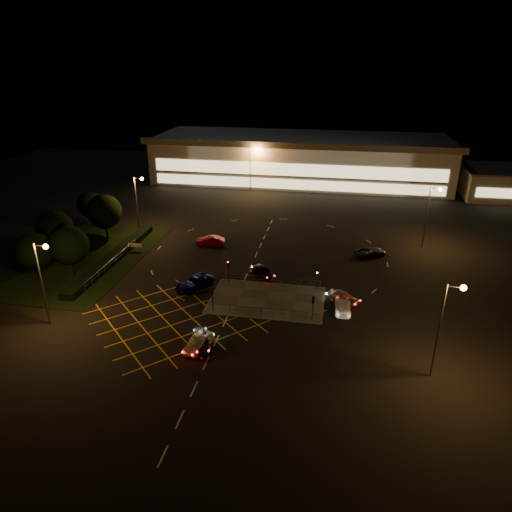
% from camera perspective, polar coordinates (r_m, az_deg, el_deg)
% --- Properties ---
extents(ground, '(180.00, 180.00, 0.00)m').
position_cam_1_polar(ground, '(60.42, -0.19, -4.46)').
color(ground, black).
rests_on(ground, ground).
extents(pedestrian_island, '(14.00, 9.00, 0.12)m').
position_cam_1_polar(pedestrian_island, '(58.36, 1.39, -5.48)').
color(pedestrian_island, '#4C4944').
rests_on(pedestrian_island, ground).
extents(grass_verge, '(18.00, 30.00, 0.08)m').
position_cam_1_polar(grass_verge, '(75.17, -20.76, -0.21)').
color(grass_verge, black).
rests_on(grass_verge, ground).
extents(hedge, '(2.00, 26.00, 1.00)m').
position_cam_1_polar(hedge, '(72.60, -17.42, -0.17)').
color(hedge, black).
rests_on(hedge, ground).
extents(supermarket, '(72.00, 26.50, 10.50)m').
position_cam_1_polar(supermarket, '(117.10, 5.53, 12.09)').
color(supermarket, beige).
rests_on(supermarket, ground).
extents(retail_unit_a, '(18.80, 14.80, 6.35)m').
position_cam_1_polar(retail_unit_a, '(115.15, 28.74, 8.05)').
color(retail_unit_a, beige).
rests_on(retail_unit_a, ground).
extents(streetlight_sw, '(1.78, 0.56, 10.03)m').
position_cam_1_polar(streetlight_sw, '(55.66, -25.08, -1.89)').
color(streetlight_sw, slate).
rests_on(streetlight_sw, ground).
extents(streetlight_se, '(1.78, 0.56, 10.03)m').
position_cam_1_polar(streetlight_se, '(45.43, 22.65, -7.16)').
color(streetlight_se, slate).
rests_on(streetlight_se, ground).
extents(streetlight_nw, '(1.78, 0.56, 10.03)m').
position_cam_1_polar(streetlight_nw, '(80.95, -14.50, 7.17)').
color(streetlight_nw, slate).
rests_on(streetlight_nw, ground).
extents(streetlight_ne, '(1.78, 0.56, 10.03)m').
position_cam_1_polar(streetlight_ne, '(77.03, 20.99, 5.52)').
color(streetlight_ne, slate).
rests_on(streetlight_ne, ground).
extents(streetlight_far_left, '(1.78, 0.56, 10.03)m').
position_cam_1_polar(streetlight_far_left, '(104.59, -0.50, 11.51)').
color(streetlight_far_left, slate).
rests_on(streetlight_far_left, ground).
extents(streetlight_far_right, '(1.78, 0.56, 10.03)m').
position_cam_1_polar(streetlight_far_right, '(106.72, 21.67, 10.12)').
color(streetlight_far_right, slate).
rests_on(streetlight_far_right, ground).
extents(signal_sw, '(0.28, 0.30, 3.15)m').
position_cam_1_polar(signal_sw, '(55.00, -5.46, -4.79)').
color(signal_sw, black).
rests_on(signal_sw, pedestrian_island).
extents(signal_se, '(0.28, 0.30, 3.15)m').
position_cam_1_polar(signal_se, '(53.25, 7.14, -5.88)').
color(signal_se, black).
rests_on(signal_se, pedestrian_island).
extents(signal_nw, '(0.28, 0.30, 3.15)m').
position_cam_1_polar(signal_nw, '(61.89, -3.49, -1.35)').
color(signal_nw, black).
rests_on(signal_nw, pedestrian_island).
extents(signal_ne, '(0.28, 0.30, 3.15)m').
position_cam_1_polar(signal_ne, '(60.34, 7.65, -2.21)').
color(signal_ne, black).
rests_on(signal_ne, pedestrian_island).
extents(tree_a, '(5.04, 5.04, 6.86)m').
position_cam_1_polar(tree_a, '(68.63, -25.98, 0.55)').
color(tree_a, black).
rests_on(tree_a, ground).
extents(tree_b, '(5.40, 5.40, 7.35)m').
position_cam_1_polar(tree_b, '(75.69, -23.87, 3.21)').
color(tree_b, black).
rests_on(tree_b, ground).
extents(tree_c, '(5.76, 5.76, 7.84)m').
position_cam_1_polar(tree_c, '(79.97, -18.45, 5.29)').
color(tree_c, black).
rests_on(tree_c, ground).
extents(tree_d, '(4.68, 4.68, 6.37)m').
position_cam_1_polar(tree_d, '(88.11, -20.03, 6.07)').
color(tree_d, black).
rests_on(tree_d, ground).
extents(tree_e, '(5.40, 5.40, 7.35)m').
position_cam_1_polar(tree_e, '(67.81, -22.34, 1.22)').
color(tree_e, black).
rests_on(tree_e, ground).
extents(car_near_silver, '(3.24, 4.74, 1.50)m').
position_cam_1_polar(car_near_silver, '(49.82, -6.85, -10.31)').
color(car_near_silver, '#A2A6A9').
rests_on(car_near_silver, ground).
extents(car_queue_white, '(2.49, 4.43, 1.38)m').
position_cam_1_polar(car_queue_white, '(49.43, -7.23, -10.72)').
color(car_queue_white, silver).
rests_on(car_queue_white, ground).
extents(car_left_blue, '(4.87, 6.12, 1.55)m').
position_cam_1_polar(car_left_blue, '(61.54, -7.71, -3.33)').
color(car_left_blue, '#0F0C4B').
rests_on(car_left_blue, ground).
extents(car_far_dkgrey, '(4.10, 4.40, 1.25)m').
position_cam_1_polar(car_far_dkgrey, '(64.49, 0.89, -1.94)').
color(car_far_dkgrey, black).
rests_on(car_far_dkgrey, ground).
extents(car_right_silver, '(4.41, 3.60, 1.42)m').
position_cam_1_polar(car_right_silver, '(58.69, 10.83, -5.04)').
color(car_right_silver, silver).
rests_on(car_right_silver, ground).
extents(car_circ_red, '(4.87, 2.21, 1.55)m').
position_cam_1_polar(car_circ_red, '(75.25, -5.76, 1.91)').
color(car_circ_red, maroon).
rests_on(car_circ_red, ground).
extents(car_east_grey, '(5.53, 4.51, 1.40)m').
position_cam_1_polar(car_east_grey, '(72.78, 14.11, 0.46)').
color(car_east_grey, black).
rests_on(car_east_grey, ground).
extents(car_approach_white, '(2.09, 4.78, 1.37)m').
position_cam_1_polar(car_approach_white, '(56.62, 10.81, -6.19)').
color(car_approach_white, white).
rests_on(car_approach_white, ground).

